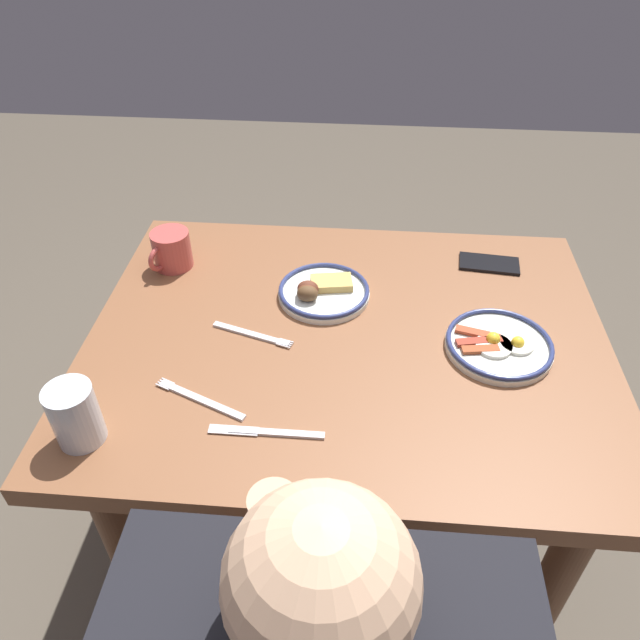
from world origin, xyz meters
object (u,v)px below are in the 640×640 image
object	(u,v)px
drinking_glass	(76,417)
fork_near	(200,399)
coffee_mug	(171,249)
fork_far	(253,335)
plate_center_pancakes	(499,345)
butter_knife	(267,432)
plate_near_main	(322,291)
cell_phone	(489,264)

from	to	relation	value
drinking_glass	fork_near	size ratio (longest dim) A/B	0.63
coffee_mug	fork_far	distance (m)	0.34
coffee_mug	fork_near	xyz separation A→B (m)	(-0.17, 0.43, -0.04)
coffee_mug	fork_far	world-z (taller)	coffee_mug
coffee_mug	drinking_glass	xyz separation A→B (m)	(0.02, 0.54, 0.01)
coffee_mug	fork_near	world-z (taller)	coffee_mug
plate_center_pancakes	fork_far	world-z (taller)	plate_center_pancakes
fork_near	butter_knife	distance (m)	0.15
plate_near_main	fork_near	distance (m)	0.40
cell_phone	butter_knife	size ratio (longest dim) A/B	0.69
butter_knife	coffee_mug	bearing A→B (deg)	-58.66
fork_near	butter_knife	xyz separation A→B (m)	(-0.14, 0.07, -0.00)
plate_near_main	butter_knife	distance (m)	0.41
cell_phone	fork_far	xyz separation A→B (m)	(0.54, 0.31, -0.00)
drinking_glass	fork_far	bearing A→B (deg)	-130.81
coffee_mug	cell_phone	bearing A→B (deg)	-175.07
plate_center_pancakes	coffee_mug	distance (m)	0.79
coffee_mug	fork_near	size ratio (longest dim) A/B	0.63
drinking_glass	coffee_mug	bearing A→B (deg)	-91.96
plate_center_pancakes	drinking_glass	world-z (taller)	drinking_glass
plate_center_pancakes	cell_phone	world-z (taller)	plate_center_pancakes
coffee_mug	drinking_glass	world-z (taller)	drinking_glass
plate_center_pancakes	drinking_glass	size ratio (longest dim) A/B	1.85
coffee_mug	cell_phone	size ratio (longest dim) A/B	0.83
drinking_glass	fork_far	xyz separation A→B (m)	(-0.26, -0.30, -0.05)
plate_near_main	fork_near	size ratio (longest dim) A/B	1.11
coffee_mug	cell_phone	distance (m)	0.78
fork_near	butter_knife	world-z (taller)	same
drinking_glass	butter_knife	xyz separation A→B (m)	(-0.32, -0.04, -0.05)
drinking_glass	butter_knife	size ratio (longest dim) A/B	0.57
cell_phone	fork_far	bearing A→B (deg)	35.89
plate_near_main	fork_near	bearing A→B (deg)	58.85
plate_near_main	butter_knife	world-z (taller)	plate_near_main
drinking_glass	fork_near	distance (m)	0.22
cell_phone	drinking_glass	bearing A→B (deg)	43.33
fork_near	plate_center_pancakes	bearing A→B (deg)	-161.88
cell_phone	fork_near	bearing A→B (deg)	45.52
coffee_mug	drinking_glass	size ratio (longest dim) A/B	1.00
plate_center_pancakes	cell_phone	size ratio (longest dim) A/B	1.53
plate_near_main	plate_center_pancakes	distance (m)	0.41
coffee_mug	plate_center_pancakes	bearing A→B (deg)	162.10
plate_near_main	fork_far	bearing A→B (deg)	47.36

